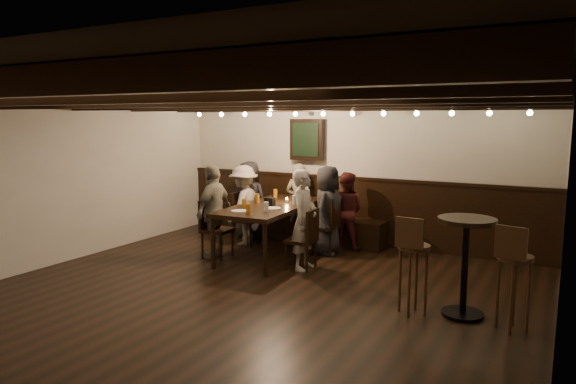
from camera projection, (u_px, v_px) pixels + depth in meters
The scene contains 27 objects.
room at pixel (302, 188), 7.79m from camera, with size 7.00×7.00×7.00m.
dining_table at pixel (271, 209), 7.91m from camera, with size 1.09×2.19×0.80m.
chair_left_near at pixel (246, 229), 8.68m from camera, with size 0.43×0.43×0.88m.
chair_left_far at pixel (216, 240), 7.87m from camera, with size 0.43×0.43×0.90m.
chair_right_near at pixel (325, 236), 8.07m from camera, with size 0.44×0.44×0.91m.
chair_right_far at pixel (302, 250), 7.27m from camera, with size 0.42×0.42×0.86m.
person_bench_left at pixel (249, 200), 9.10m from camera, with size 0.67×0.44×1.37m, color black.
person_bench_centre at pixel (299, 202), 8.85m from camera, with size 0.50×0.33×1.36m, color gray.
person_bench_right at pixel (346, 211), 8.35m from camera, with size 0.61×0.48×1.26m, color #551D1D.
person_left_near at pixel (244, 205), 8.63m from camera, with size 0.87×0.50×1.34m, color #A6988D.
person_left_far at pixel (214, 211), 7.82m from camera, with size 0.84×0.35×1.43m, color gray.
person_right_near at pixel (327, 210), 8.00m from camera, with size 0.68×0.44×1.40m, color #232325.
person_right_far at pixel (304, 220), 7.19m from camera, with size 0.52×0.34×1.42m, color #B9AC9D.
pint_a at pixel (275, 193), 8.63m from camera, with size 0.07×0.07×0.14m, color #BF7219.
pint_b at pixel (303, 196), 8.36m from camera, with size 0.07×0.07×0.14m, color #BF7219.
pint_c at pixel (257, 198), 8.10m from camera, with size 0.07×0.07×0.14m, color #BF7219.
pint_d at pixel (294, 200), 7.94m from camera, with size 0.07×0.07×0.14m, color silver.
pint_e at pixel (244, 204), 7.58m from camera, with size 0.07×0.07×0.14m, color #BF7219.
pint_f at pixel (266, 207), 7.31m from camera, with size 0.07×0.07×0.14m, color silver.
pint_g at pixel (248, 209), 7.15m from camera, with size 0.07×0.07×0.14m, color #BF7219.
plate_near at pixel (240, 211), 7.33m from camera, with size 0.24×0.24×0.01m, color white.
plate_far at pixel (273, 208), 7.55m from camera, with size 0.24×0.24×0.01m, color white.
condiment_caddy at pixel (270, 201), 7.84m from camera, with size 0.15×0.10×0.12m, color black.
candle at pixel (287, 201), 8.11m from camera, with size 0.05×0.05×0.05m, color beige.
high_top_table at pixel (466, 252), 5.46m from camera, with size 0.61×0.61×1.08m.
bar_stool_left at pixel (413, 278), 5.56m from camera, with size 0.34×0.36×1.09m.
bar_stool_right at pixel (513, 291), 5.13m from camera, with size 0.36×0.38×1.09m.
Camera 1 is at (3.26, -4.64, 2.12)m, focal length 32.00 mm.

